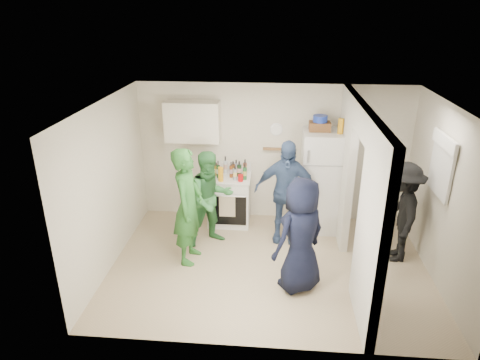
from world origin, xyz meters
name	(u,v)px	position (x,y,z in m)	size (l,w,h in m)	color
floor	(269,266)	(0.00, 0.00, 0.00)	(4.80, 4.80, 0.00)	tan
wall_back	(273,153)	(0.00, 1.70, 1.25)	(4.80, 4.80, 0.00)	silver
wall_front	(268,257)	(0.00, -1.70, 1.25)	(4.80, 4.80, 0.00)	silver
wall_left	(108,186)	(-2.40, 0.00, 1.25)	(3.40, 3.40, 0.00)	silver
wall_right	(444,198)	(2.40, 0.00, 1.25)	(3.40, 3.40, 0.00)	silver
ceiling	(273,105)	(0.00, 0.00, 2.50)	(4.80, 4.80, 0.00)	white
partition_pier_back	(345,167)	(1.20, 1.10, 1.25)	(0.12, 1.20, 2.50)	silver
partition_pier_front	(372,233)	(1.20, -1.10, 1.25)	(0.12, 1.20, 2.50)	silver
partition_header	(364,122)	(1.20, 0.00, 2.30)	(0.12, 1.00, 0.40)	silver
stove	(229,200)	(-0.75, 1.37, 0.45)	(0.76, 0.63, 0.91)	white
upper_cabinet	(193,122)	(-1.40, 1.52, 1.85)	(0.95, 0.34, 0.70)	silver
fridge	(322,181)	(0.87, 1.34, 0.89)	(0.73, 0.71, 1.78)	silver
wicker_basket	(320,126)	(0.77, 1.39, 1.85)	(0.35, 0.25, 0.15)	brown
blue_bowl	(320,119)	(0.77, 1.39, 1.98)	(0.24, 0.24, 0.11)	#162E9A
yellow_cup_stack_top	(341,126)	(1.09, 1.24, 1.90)	(0.09, 0.09, 0.25)	orange
wall_clock	(276,129)	(0.05, 1.68, 1.70)	(0.22, 0.22, 0.03)	white
spice_shelf	(273,149)	(0.00, 1.65, 1.35)	(0.35, 0.08, 0.03)	olive
nook_window	(443,166)	(2.38, 0.20, 1.65)	(0.03, 0.70, 0.80)	black
nook_window_frame	(442,166)	(2.36, 0.20, 1.65)	(0.04, 0.76, 0.86)	white
nook_valance	(445,142)	(2.34, 0.20, 2.00)	(0.04, 0.82, 0.18)	white
yellow_cup_stack_stove	(221,174)	(-0.87, 1.15, 1.03)	(0.09, 0.09, 0.25)	orange
red_cup	(241,178)	(-0.53, 1.17, 0.97)	(0.09, 0.09, 0.12)	red
person_green_left	(188,206)	(-1.23, 0.10, 0.92)	(0.67, 0.44, 1.83)	#2A692A
person_green_center	(211,199)	(-0.98, 0.64, 0.80)	(0.78, 0.61, 1.60)	#398038
person_denim	(286,192)	(0.24, 0.85, 0.88)	(1.03, 0.43, 1.76)	#394E7D
person_navy	(301,236)	(0.43, -0.48, 0.83)	(0.81, 0.53, 1.66)	black
person_nook	(401,212)	(1.99, 0.41, 0.80)	(1.03, 0.59, 1.59)	black
bottle_a	(215,167)	(-1.02, 1.49, 1.04)	(0.07, 0.07, 0.25)	brown
bottle_b	(218,169)	(-0.94, 1.30, 1.06)	(0.06, 0.06, 0.31)	#174621
bottle_c	(225,165)	(-0.84, 1.53, 1.07)	(0.07, 0.07, 0.32)	silver
bottle_d	(231,170)	(-0.71, 1.34, 1.05)	(0.06, 0.06, 0.29)	brown
bottle_e	(236,167)	(-0.64, 1.53, 1.04)	(0.07, 0.07, 0.26)	#AAADBC
bottle_f	(239,169)	(-0.58, 1.41, 1.05)	(0.08, 0.08, 0.28)	#123217
bottle_g	(245,167)	(-0.49, 1.52, 1.05)	(0.07, 0.07, 0.27)	#964E31
bottle_h	(212,172)	(-1.05, 1.23, 1.03)	(0.06, 0.06, 0.24)	#B1B7BE
bottle_i	(233,168)	(-0.70, 1.49, 1.03)	(0.08, 0.08, 0.25)	#653411
bottle_j	(245,172)	(-0.47, 1.26, 1.05)	(0.07, 0.07, 0.29)	#22642E
bottle_k	(216,169)	(-0.99, 1.41, 1.03)	(0.07, 0.07, 0.24)	olive
bottle_l	(235,173)	(-0.63, 1.21, 1.04)	(0.07, 0.07, 0.27)	gray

